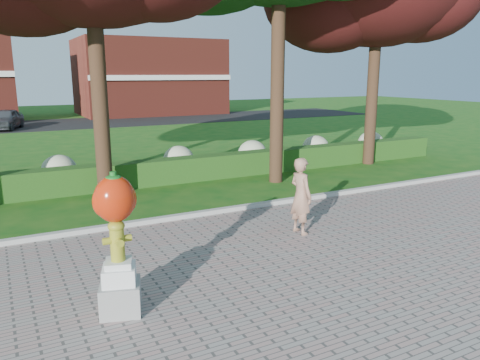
{
  "coord_description": "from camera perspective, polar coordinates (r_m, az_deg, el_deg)",
  "views": [
    {
      "loc": [
        -4.68,
        -7.46,
        3.55
      ],
      "look_at": [
        -0.22,
        1.0,
        1.36
      ],
      "focal_mm": 35.0,
      "sensor_mm": 36.0,
      "label": 1
    }
  ],
  "objects": [
    {
      "name": "parked_car",
      "position": [
        33.81,
        -26.69,
        6.66
      ],
      "size": [
        2.63,
        4.12,
        1.31
      ],
      "primitive_type": "imported",
      "rotation": [
        0.0,
        0.0,
        -0.31
      ],
      "color": "#414448",
      "rests_on": "street"
    },
    {
      "name": "ground",
      "position": [
        9.49,
        4.07,
        -9.09
      ],
      "size": [
        100.0,
        100.0,
        0.0
      ],
      "primitive_type": "plane",
      "color": "#134F13",
      "rests_on": "ground"
    },
    {
      "name": "lawn_hedge",
      "position": [
        15.52,
        -9.64,
        1.01
      ],
      "size": [
        24.0,
        0.7,
        0.8
      ],
      "primitive_type": "cube",
      "color": "#154112",
      "rests_on": "ground"
    },
    {
      "name": "curb",
      "position": [
        11.97,
        -3.52,
        -3.99
      ],
      "size": [
        40.0,
        0.18,
        0.15
      ],
      "primitive_type": "cube",
      "color": "#ADADA5",
      "rests_on": "ground"
    },
    {
      "name": "hydrangea_row",
      "position": [
        16.6,
        -8.87,
        2.33
      ],
      "size": [
        20.1,
        1.1,
        0.99
      ],
      "color": "#B3BE91",
      "rests_on": "ground"
    },
    {
      "name": "building_right",
      "position": [
        43.35,
        -11.02,
        12.2
      ],
      "size": [
        12.0,
        8.0,
        6.4
      ],
      "primitive_type": "cube",
      "color": "maroon",
      "rests_on": "ground"
    },
    {
      "name": "walkway",
      "position": [
        6.8,
        23.22,
        -19.48
      ],
      "size": [
        40.0,
        14.0,
        0.04
      ],
      "primitive_type": "cube",
      "color": "gray",
      "rests_on": "ground"
    },
    {
      "name": "street",
      "position": [
        35.94,
        -20.29,
        6.45
      ],
      "size": [
        50.0,
        8.0,
        0.02
      ],
      "primitive_type": "cube",
      "color": "black",
      "rests_on": "ground"
    },
    {
      "name": "hydrant_sculpture",
      "position": [
        7.07,
        -14.75,
        -7.1
      ],
      "size": [
        0.73,
        0.73,
        2.16
      ],
      "rotation": [
        0.0,
        0.0,
        -0.3
      ],
      "color": "gray",
      "rests_on": "walkway"
    },
    {
      "name": "woman",
      "position": [
        10.43,
        7.43,
        -1.92
      ],
      "size": [
        0.45,
        0.65,
        1.72
      ],
      "primitive_type": "imported",
      "rotation": [
        0.0,
        0.0,
        1.64
      ],
      "color": "#9E715A",
      "rests_on": "walkway"
    }
  ]
}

